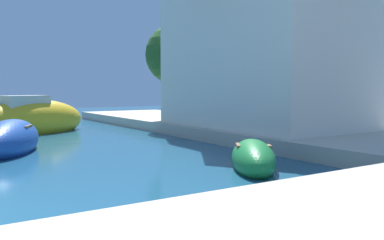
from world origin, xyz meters
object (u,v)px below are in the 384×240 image
(moored_boat_7, at_px, (253,158))
(quayside_tree, at_px, (175,55))
(moored_boat_1, at_px, (32,120))
(waterfront_building_main, at_px, (261,43))
(moored_boat_4, at_px, (11,140))

(moored_boat_7, xyz_separation_m, quayside_tree, (3.84, 10.64, 3.66))
(moored_boat_1, relative_size, quayside_tree, 1.27)
(moored_boat_7, distance_m, quayside_tree, 11.89)
(moored_boat_7, bearing_deg, moored_boat_1, 48.58)
(moored_boat_7, height_order, waterfront_building_main, waterfront_building_main)
(quayside_tree, bearing_deg, moored_boat_7, -109.86)
(moored_boat_1, height_order, quayside_tree, quayside_tree)
(waterfront_building_main, bearing_deg, moored_boat_1, 138.30)
(moored_boat_1, height_order, moored_boat_4, moored_boat_1)
(moored_boat_1, height_order, waterfront_building_main, waterfront_building_main)
(waterfront_building_main, height_order, quayside_tree, waterfront_building_main)
(moored_boat_4, bearing_deg, quayside_tree, -41.42)
(moored_boat_1, distance_m, moored_boat_4, 6.24)
(moored_boat_1, relative_size, moored_boat_7, 1.98)
(moored_boat_4, relative_size, waterfront_building_main, 0.48)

